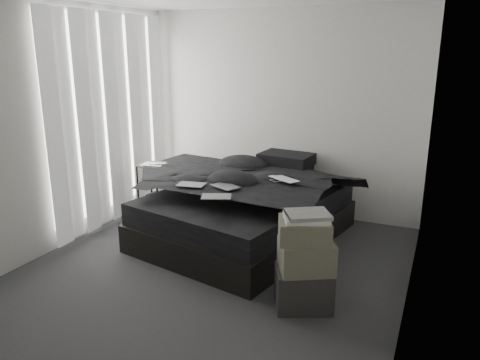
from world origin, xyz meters
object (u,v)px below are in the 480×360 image
at_px(bed, 245,225).
at_px(laptop, 280,173).
at_px(box_lower, 303,288).
at_px(side_stand, 154,191).

xyz_separation_m(bed, laptop, (0.42, -0.03, 0.67)).
distance_m(bed, laptop, 0.79).
distance_m(laptop, box_lower, 1.46).
bearing_deg(side_stand, bed, -5.87).
height_order(bed, box_lower, box_lower).
xyz_separation_m(side_stand, box_lower, (2.36, -1.31, -0.18)).
bearing_deg(laptop, side_stand, -155.55).
bearing_deg(box_lower, side_stand, 150.93).
bearing_deg(side_stand, laptop, -5.54).
bearing_deg(bed, side_stand, -173.88).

